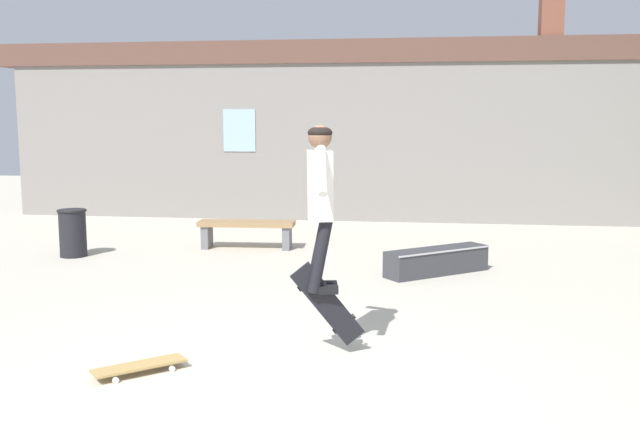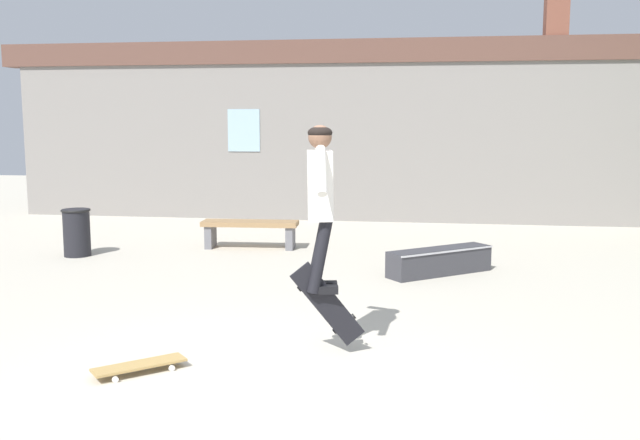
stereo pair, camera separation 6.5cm
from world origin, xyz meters
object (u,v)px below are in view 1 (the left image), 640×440
skateboard_flipping (328,304)px  skate_ledge (437,261)px  park_bench (247,229)px  skater (320,193)px  skateboard_resting (139,366)px  trash_bin (73,232)px

skateboard_flipping → skate_ledge: bearing=47.6°
park_bench → skate_ledge: bearing=-29.9°
park_bench → skater: (1.99, -5.25, 1.16)m
skater → skateboard_resting: 2.16m
trash_bin → skateboard_resting: trash_bin is taller
skate_ledge → skateboard_flipping: (-1.06, -3.71, 0.31)m
skate_ledge → skateboard_flipping: 3.87m
trash_bin → skateboard_resting: (3.08, -4.87, -0.33)m
skateboard_resting → park_bench: bearing=-126.8°
trash_bin → skater: (4.54, -4.18, 1.10)m
skate_ledge → skateboard_resting: bearing=-159.3°
skateboard_flipping → skateboard_resting: skateboard_flipping is taller
skater → skateboard_flipping: size_ratio=1.83×
park_bench → skater: size_ratio=1.08×
trash_bin → skateboard_flipping: (4.62, -4.21, 0.09)m
skater → skateboard_flipping: skater is taller
skater → skateboard_resting: (-1.46, -0.70, -1.43)m
skate_ledge → skateboard_resting: 5.09m
skateboard_flipping → skateboard_resting: (-1.54, -0.66, -0.42)m
trash_bin → skateboard_flipping: bearing=-42.4°
skater → skateboard_resting: skater is taller
park_bench → skater: skater is taller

